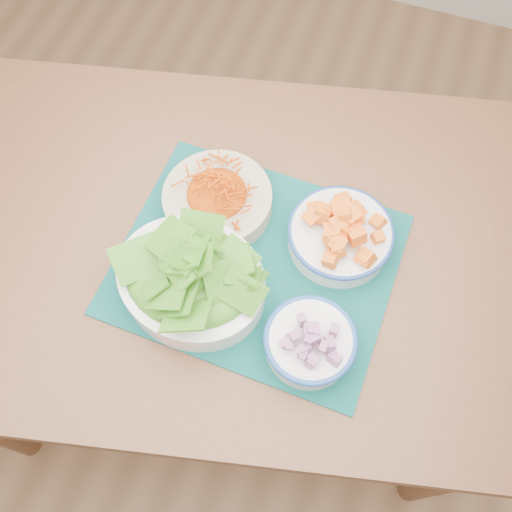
{
  "coord_description": "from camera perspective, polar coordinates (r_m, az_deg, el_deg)",
  "views": [
    {
      "loc": [
        -0.03,
        -0.12,
        1.71
      ],
      "look_at": [
        -0.18,
        0.3,
        0.78
      ],
      "focal_mm": 40.0,
      "sensor_mm": 36.0,
      "label": 1
    }
  ],
  "objects": [
    {
      "name": "squash_bowl",
      "position": [
        1.04,
        8.51,
        2.45
      ],
      "size": [
        0.24,
        0.24,
        0.09
      ],
      "rotation": [
        0.0,
        0.0,
        -0.34
      ],
      "color": "silver",
      "rests_on": "placemat"
    },
    {
      "name": "placemat",
      "position": [
        1.05,
        -0.0,
        -0.76
      ],
      "size": [
        0.51,
        0.42,
        0.0
      ],
      "primitive_type": "cube",
      "rotation": [
        0.0,
        0.0,
        -0.03
      ],
      "color": "#043331",
      "rests_on": "table"
    },
    {
      "name": "lettuce_bowl",
      "position": [
        0.99,
        -6.6,
        -1.99
      ],
      "size": [
        0.31,
        0.28,
        0.12
      ],
      "rotation": [
        0.0,
        0.0,
        -0.19
      ],
      "color": "white",
      "rests_on": "placemat"
    },
    {
      "name": "ground",
      "position": [
        1.71,
        2.66,
        -22.45
      ],
      "size": [
        4.0,
        4.0,
        0.0
      ],
      "primitive_type": "plane",
      "color": "#A87951",
      "rests_on": "ground"
    },
    {
      "name": "carrot_bowl",
      "position": [
        1.08,
        -3.9,
        5.87
      ],
      "size": [
        0.25,
        0.25,
        0.08
      ],
      "rotation": [
        0.0,
        0.0,
        0.26
      ],
      "color": "tan",
      "rests_on": "placemat"
    },
    {
      "name": "onion_bowl",
      "position": [
        0.96,
        5.44,
        -8.45
      ],
      "size": [
        0.18,
        0.18,
        0.08
      ],
      "rotation": [
        0.0,
        0.0,
        0.27
      ],
      "color": "silver",
      "rests_on": "placemat"
    },
    {
      "name": "table",
      "position": [
        1.17,
        -3.6,
        -0.4
      ],
      "size": [
        1.34,
        1.05,
        0.75
      ],
      "rotation": [
        0.0,
        0.0,
        0.23
      ],
      "color": "brown",
      "rests_on": "ground"
    }
  ]
}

